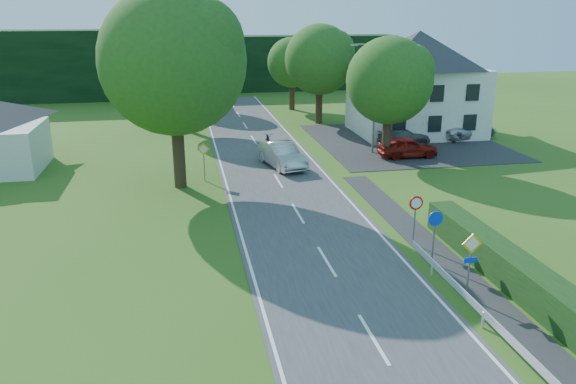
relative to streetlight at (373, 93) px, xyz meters
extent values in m
cube|color=#3D3C3F|center=(-8.06, -10.00, -4.44)|extent=(7.00, 80.00, 0.04)
cube|color=#262729|center=(3.94, 3.00, -4.44)|extent=(14.00, 16.00, 0.04)
cube|color=white|center=(-11.31, -10.00, -4.42)|extent=(0.12, 80.00, 0.01)
cube|color=white|center=(-4.81, -10.00, -4.42)|extent=(0.12, 80.00, 0.01)
cube|color=black|center=(-0.06, 36.00, -0.96)|extent=(30.00, 5.00, 7.00)
cube|color=silver|center=(5.94, 6.00, -1.66)|extent=(10.00, 8.00, 5.60)
pyramid|color=#26272B|center=(5.94, 6.00, 2.64)|extent=(10.60, 8.40, 3.00)
cylinder|color=gray|center=(0.14, 0.00, -0.46)|extent=(0.16, 0.16, 8.00)
cylinder|color=gray|center=(-0.66, 0.00, 3.44)|extent=(1.70, 0.10, 0.10)
cube|color=gray|center=(-1.56, 0.00, 3.39)|extent=(0.50, 0.18, 0.12)
cylinder|color=gray|center=(-3.76, -22.00, -3.26)|extent=(0.07, 0.07, 2.40)
cube|color=yellow|center=(-3.76, -22.03, -2.26)|extent=(0.78, 0.04, 0.78)
cube|color=white|center=(-3.76, -22.03, -2.26)|extent=(0.57, 0.05, 0.57)
cube|color=blue|center=(-3.76, -22.03, -2.91)|extent=(0.50, 0.04, 0.22)
cylinder|color=gray|center=(-3.76, -19.00, -3.36)|extent=(0.07, 0.07, 2.20)
cylinder|color=blue|center=(-3.76, -19.03, -2.41)|extent=(0.64, 0.04, 0.64)
cylinder|color=gray|center=(-3.76, -17.00, -3.36)|extent=(0.07, 0.07, 2.20)
cylinder|color=red|center=(-3.76, -17.03, -2.41)|extent=(0.64, 0.04, 0.64)
cylinder|color=white|center=(-3.76, -17.05, -2.41)|extent=(0.48, 0.04, 0.48)
cylinder|color=gray|center=(-12.56, -5.00, -3.36)|extent=(0.07, 0.07, 2.20)
cube|color=yellow|center=(-12.56, -5.03, -2.41)|extent=(0.78, 0.04, 0.78)
cube|color=white|center=(-12.56, -5.03, -2.41)|extent=(0.57, 0.05, 0.57)
imported|color=#B7B8BC|center=(-7.29, -2.76, -3.59)|extent=(2.90, 5.31, 1.66)
imported|color=black|center=(-7.23, 3.38, -3.87)|extent=(0.86, 2.16, 1.12)
imported|color=maroon|center=(2.16, -1.89, -3.70)|extent=(4.28, 1.77, 1.45)
imported|color=#56575C|center=(3.33, 2.00, -3.79)|extent=(4.53, 2.27, 1.26)
imported|color=silver|center=(9.38, 3.21, -3.68)|extent=(5.77, 3.67, 1.48)
imported|color=red|center=(5.16, 2.42, -3.49)|extent=(2.52, 2.55, 1.86)
camera|label=1|loc=(-13.75, -39.04, 5.73)|focal=35.00mm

